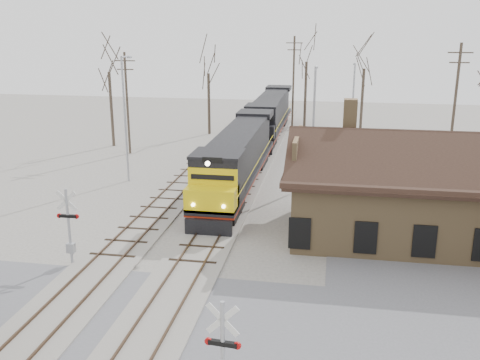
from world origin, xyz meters
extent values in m
plane|color=#A6A196|center=(0.00, 0.00, 0.00)|extent=(140.00, 140.00, 0.00)
cube|color=#5D5D62|center=(0.00, 0.00, 0.01)|extent=(60.00, 9.00, 0.03)
cube|color=#A6A196|center=(0.00, 15.00, 0.06)|extent=(3.40, 90.00, 0.12)
cube|color=#473323|center=(-0.72, 15.00, 0.17)|extent=(0.08, 90.00, 0.14)
cube|color=#473323|center=(0.72, 15.00, 0.17)|extent=(0.08, 90.00, 0.14)
cube|color=#A6A196|center=(-4.50, 15.00, 0.06)|extent=(3.40, 90.00, 0.12)
cube|color=#473323|center=(-5.22, 15.00, 0.17)|extent=(0.08, 90.00, 0.14)
cube|color=#473323|center=(-3.78, 15.00, 0.17)|extent=(0.08, 90.00, 0.14)
cube|color=olive|center=(12.00, 12.00, 2.00)|extent=(14.00, 8.00, 4.00)
cube|color=black|center=(12.00, 12.00, 4.10)|extent=(15.20, 9.20, 0.30)
cube|color=black|center=(12.00, 9.70, 5.10)|extent=(15.00, 4.71, 2.66)
cube|color=black|center=(12.00, 14.30, 5.10)|extent=(15.00, 4.71, 2.66)
cube|color=olive|center=(8.00, 13.50, 6.80)|extent=(0.80, 0.80, 2.20)
cube|color=black|center=(0.00, 13.43, 0.56)|extent=(2.55, 4.08, 1.02)
cube|color=black|center=(0.00, 26.69, 0.56)|extent=(2.55, 4.08, 1.02)
cube|color=black|center=(0.00, 20.06, 1.38)|extent=(3.06, 20.41, 0.36)
cube|color=maroon|center=(0.00, 20.06, 1.15)|extent=(3.08, 20.41, 0.12)
cube|color=black|center=(0.00, 21.34, 2.96)|extent=(2.65, 14.80, 2.86)
cube|color=black|center=(0.00, 12.51, 2.96)|extent=(3.06, 2.86, 2.86)
cube|color=yellow|center=(0.00, 10.78, 2.09)|extent=(3.06, 1.84, 1.43)
cube|color=black|center=(0.00, 9.76, 0.56)|extent=(2.86, 0.25, 1.02)
cylinder|color=#FFF2CC|center=(0.00, 9.84, 4.49)|extent=(0.29, 0.10, 0.29)
cube|color=black|center=(0.00, 34.34, 0.56)|extent=(2.55, 4.08, 1.02)
cube|color=black|center=(0.00, 47.60, 0.56)|extent=(2.55, 4.08, 1.02)
cube|color=black|center=(0.00, 40.97, 1.38)|extent=(3.06, 20.41, 0.36)
cube|color=maroon|center=(0.00, 40.97, 1.15)|extent=(3.08, 20.41, 0.12)
cube|color=black|center=(0.00, 42.24, 2.96)|extent=(2.65, 14.80, 2.86)
cube|color=black|center=(0.00, 33.42, 2.96)|extent=(3.06, 2.86, 2.86)
cube|color=black|center=(0.00, 31.68, 2.09)|extent=(3.06, 1.84, 1.43)
cube|color=black|center=(0.00, 30.67, 0.56)|extent=(2.86, 0.25, 1.02)
cube|color=silver|center=(3.94, -5.01, 3.52)|extent=(1.08, 0.13, 1.08)
cube|color=silver|center=(3.94, -5.01, 3.52)|extent=(1.08, 0.13, 1.08)
cube|color=black|center=(3.94, -5.01, 2.69)|extent=(0.94, 0.23, 0.16)
cylinder|color=#B20C0C|center=(3.47, -4.97, 2.69)|extent=(0.25, 0.10, 0.25)
cylinder|color=#B20C0C|center=(4.40, -5.05, 2.69)|extent=(0.25, 0.10, 0.25)
cylinder|color=#A5A8AD|center=(-6.22, 4.79, 2.08)|extent=(0.15, 0.15, 4.16)
cube|color=silver|center=(-6.22, 4.79, 3.54)|extent=(1.09, 0.09, 1.09)
cube|color=silver|center=(-6.22, 4.79, 3.54)|extent=(1.09, 0.09, 1.09)
cube|color=black|center=(-6.22, 4.79, 2.71)|extent=(0.94, 0.19, 0.16)
cylinder|color=#B20C0C|center=(-5.76, 4.82, 2.71)|extent=(0.25, 0.09, 0.25)
cylinder|color=#B20C0C|center=(-6.69, 4.77, 2.71)|extent=(0.25, 0.09, 0.25)
cube|color=#A5A8AD|center=(-6.22, 4.79, 0.94)|extent=(0.42, 0.31, 0.52)
cylinder|color=#A5A8AD|center=(-9.08, 20.22, 4.94)|extent=(0.18, 0.18, 9.89)
cylinder|color=#A5A8AD|center=(-9.08, 21.12, 9.79)|extent=(0.12, 1.80, 0.12)
cube|color=#A5A8AD|center=(-9.08, 21.92, 9.69)|extent=(0.25, 0.50, 0.12)
cylinder|color=#A5A8AD|center=(5.56, 21.44, 4.60)|extent=(0.18, 0.18, 9.20)
cylinder|color=#A5A8AD|center=(5.56, 22.34, 9.10)|extent=(0.12, 1.80, 0.12)
cube|color=#A5A8AD|center=(5.56, 23.14, 9.00)|extent=(0.25, 0.50, 0.12)
cylinder|color=#A5A8AD|center=(8.92, 35.69, 4.25)|extent=(0.18, 0.18, 8.51)
cylinder|color=#A5A8AD|center=(8.92, 36.59, 8.41)|extent=(0.12, 1.80, 0.12)
cube|color=#A5A8AD|center=(8.92, 37.39, 8.31)|extent=(0.25, 0.50, 0.12)
cylinder|color=#382D23|center=(-12.47, 29.37, 4.86)|extent=(0.24, 0.24, 9.72)
cube|color=#382D23|center=(-12.47, 29.37, 8.92)|extent=(2.00, 0.10, 0.10)
cube|color=#382D23|center=(-12.47, 29.37, 8.12)|extent=(1.60, 0.10, 0.10)
cylinder|color=#382D23|center=(2.13, 46.02, 5.45)|extent=(0.24, 0.24, 10.90)
cube|color=#382D23|center=(2.13, 46.02, 10.10)|extent=(2.00, 0.10, 0.10)
cube|color=#382D23|center=(2.13, 46.02, 9.30)|extent=(1.60, 0.10, 0.10)
cylinder|color=#382D23|center=(17.03, 28.03, 5.39)|extent=(0.24, 0.24, 10.78)
cube|color=#382D23|center=(17.03, 28.03, 9.98)|extent=(2.00, 0.10, 0.10)
cube|color=#382D23|center=(17.03, 28.03, 9.18)|extent=(1.60, 0.10, 0.10)
cylinder|color=#382D23|center=(-15.42, 32.38, 3.79)|extent=(0.32, 0.32, 7.59)
cylinder|color=#382D23|center=(-7.01, 40.28, 3.45)|extent=(0.32, 0.32, 6.90)
cylinder|color=#382D23|center=(3.58, 46.97, 3.94)|extent=(0.32, 0.32, 7.88)
cylinder|color=#382D23|center=(10.21, 43.19, 3.72)|extent=(0.32, 0.32, 7.44)
camera|label=1|loc=(6.94, -19.16, 12.18)|focal=40.00mm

